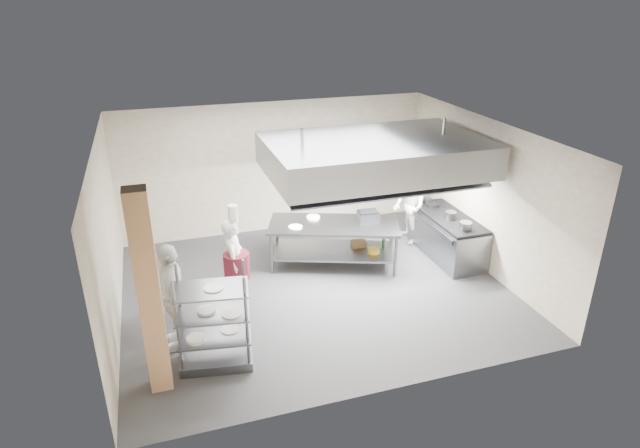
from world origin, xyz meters
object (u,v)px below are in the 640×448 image
object	(u,v)px
stockpot	(451,215)
chef_line	(409,206)
chef_head	(235,263)
chef_plating	(173,296)
island	(334,244)
cooking_range	(447,237)
pass_rack	(213,318)
griddle	(368,217)

from	to	relation	value
stockpot	chef_line	bearing A→B (deg)	113.10
chef_head	chef_plating	xyz separation A→B (m)	(-1.11, -0.93, 0.07)
island	cooking_range	xyz separation A→B (m)	(2.41, -0.35, -0.04)
chef_line	stockpot	bearing A→B (deg)	26.17
pass_rack	stockpot	distance (m)	5.49
pass_rack	chef_line	world-z (taller)	chef_line
island	chef_line	distance (m)	2.04
chef_line	stockpot	distance (m)	1.10
griddle	pass_rack	bearing A→B (deg)	-139.27
chef_head	chef_line	size ratio (longest dim) A/B	0.97
pass_rack	cooking_range	bearing A→B (deg)	31.70
pass_rack	griddle	xyz separation A→B (m)	(3.44, 2.39, 0.21)
cooking_range	chef_line	bearing A→B (deg)	118.79
pass_rack	chef_line	size ratio (longest dim) A/B	0.95
island	chef_line	bearing A→B (deg)	35.63
griddle	chef_line	bearing A→B (deg)	32.77
island	cooking_range	size ratio (longest dim) A/B	1.30
chef_plating	stockpot	distance (m)	5.79
pass_rack	stockpot	size ratio (longest dim) A/B	7.09
island	chef_plating	world-z (taller)	chef_plating
chef_line	stockpot	xyz separation A→B (m)	(0.43, -1.01, 0.13)
cooking_range	griddle	distance (m)	1.83
cooking_range	stockpot	bearing A→B (deg)	-110.84
pass_rack	chef_head	bearing A→B (deg)	78.88
griddle	stockpot	world-z (taller)	griddle
pass_rack	island	bearing A→B (deg)	51.36
chef_head	stockpot	xyz separation A→B (m)	(4.52, 0.41, 0.16)
chef_line	pass_rack	bearing A→B (deg)	-54.09
chef_line	stockpot	world-z (taller)	chef_line
island	pass_rack	size ratio (longest dim) A/B	1.63
cooking_range	chef_head	size ratio (longest dim) A/B	1.22
chef_plating	stockpot	xyz separation A→B (m)	(5.63, 1.34, 0.09)
pass_rack	chef_line	xyz separation A→B (m)	(4.68, 3.02, 0.04)
island	chef_plating	bearing A→B (deg)	-130.42
pass_rack	chef_plating	xyz separation A→B (m)	(-0.52, 0.67, 0.09)
island	griddle	distance (m)	0.90
island	cooking_range	bearing A→B (deg)	12.22
cooking_range	chef_head	xyz separation A→B (m)	(-4.57, -0.54, 0.40)
pass_rack	cooking_range	world-z (taller)	pass_rack
island	chef_head	xyz separation A→B (m)	(-2.15, -0.89, 0.37)
griddle	chef_plating	bearing A→B (deg)	-150.60
chef_head	stockpot	size ratio (longest dim) A/B	7.29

